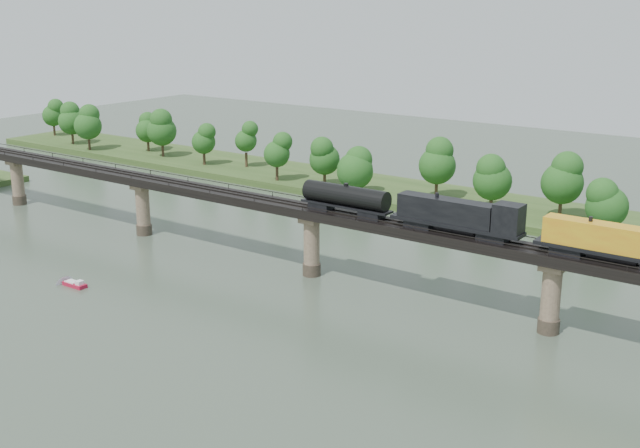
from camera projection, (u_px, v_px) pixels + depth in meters
The scene contains 7 objects.
ground at pixel (180, 335), 108.20m from camera, with size 400.00×400.00×0.00m, color #354335.
far_bank at pixel (461, 203), 174.30m from camera, with size 300.00×24.00×1.60m, color #2E471C.
bridge at pixel (312, 243), 130.12m from camera, with size 236.00×30.00×11.50m.
bridge_superstructure at pixel (311, 206), 128.39m from camera, with size 220.00×4.90×0.75m.
far_treeline at pixel (419, 166), 173.24m from camera, with size 289.06×17.54×13.60m.
freight_train at pixel (558, 233), 105.07m from camera, with size 80.52×3.14×5.54m.
motorboat at pixel (75, 284), 126.27m from camera, with size 4.32×1.58×1.21m.
Camera 1 is at (73.85, -70.03, 43.97)m, focal length 45.00 mm.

